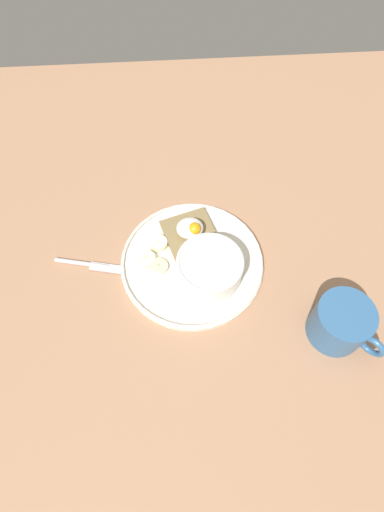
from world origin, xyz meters
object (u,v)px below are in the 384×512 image
poached_egg (192,228)px  oatmeal_bowl (210,269)px  banana_slice_front (159,266)px  coffee_mug (341,323)px  banana_slice_back (159,244)px  banana_slice_left (147,259)px  knife (91,265)px  toast_slice (191,234)px

poached_egg → oatmeal_bowl: bearing=-73.8°
banana_slice_front → coffee_mug: coffee_mug is taller
banana_slice_back → banana_slice_left: bearing=-125.0°
knife → toast_slice: bearing=13.8°
coffee_mug → banana_slice_left: bearing=153.9°
banana_slice_left → knife: size_ratio=0.28×
banana_slice_back → coffee_mug: 33.68cm
banana_slice_back → oatmeal_bowl: bearing=-38.7°
banana_slice_back → knife: size_ratio=0.33×
toast_slice → poached_egg: 2.04cm
oatmeal_bowl → poached_egg: 8.85cm
banana_slice_front → banana_slice_back: bearing=87.9°
coffee_mug → knife: 43.60cm
toast_slice → knife: toast_slice is taller
oatmeal_bowl → banana_slice_left: oatmeal_bowl is taller
toast_slice → banana_slice_back: banana_slice_back is taller
oatmeal_bowl → coffee_mug: size_ratio=1.07×
banana_slice_back → banana_slice_front: bearing=-92.1°
banana_slice_back → coffee_mug: bearing=-32.6°
poached_egg → banana_slice_back: 6.65cm
banana_slice_left → banana_slice_back: (2.19, 3.13, -0.02)cm
oatmeal_bowl → banana_slice_front: (-8.77, 2.24, -2.12)cm
banana_slice_left → coffee_mug: bearing=-26.1°
poached_egg → banana_slice_left: poached_egg is taller
poached_egg → coffee_mug: coffee_mug is taller
banana_slice_left → oatmeal_bowl: bearing=-19.2°
oatmeal_bowl → poached_egg: (-2.47, 8.50, -0.05)cm
toast_slice → coffee_mug: (22.28, -19.82, 2.35)cm
poached_egg → coffee_mug: size_ratio=0.46×
poached_egg → banana_slice_front: 9.12cm
toast_slice → poached_egg: (0.10, -0.12, 2.03)cm
oatmeal_bowl → banana_slice_back: (-8.60, 6.89, -2.07)cm
banana_slice_front → coffee_mug: 31.58cm
oatmeal_bowl → coffee_mug: 22.67cm
banana_slice_left → coffee_mug: size_ratio=0.36×
oatmeal_bowl → banana_slice_left: bearing=160.8°
banana_slice_left → banana_slice_back: bearing=55.0°
poached_egg → banana_slice_front: (-6.30, -6.26, -2.07)cm
banana_slice_front → knife: size_ratio=0.35×
banana_slice_left → knife: 10.25cm
oatmeal_bowl → banana_slice_left: 11.61cm
banana_slice_back → knife: 12.74cm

